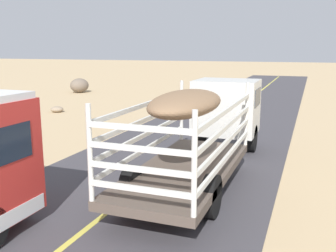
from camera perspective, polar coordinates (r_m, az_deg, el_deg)
name	(u,v)px	position (r m, az deg, el deg)	size (l,w,h in m)	color
livestock_truck	(214,116)	(13.98, 6.77, 1.49)	(2.53, 9.70, 3.02)	silver
boulder_near_shoulder	(57,109)	(26.59, -16.13, 2.40)	(0.87, 0.77, 0.39)	gray
boulder_mid_field	(79,85)	(37.86, -12.99, 5.88)	(1.64, 1.92, 1.35)	#756656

